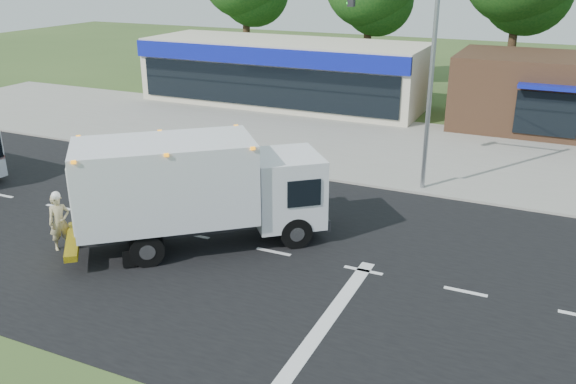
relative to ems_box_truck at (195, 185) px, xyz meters
name	(u,v)px	position (x,y,z in m)	size (l,w,h in m)	color
ground	(273,252)	(2.49, 0.53, -2.07)	(120.00, 120.00, 0.00)	#385123
road_asphalt	(273,252)	(2.49, 0.53, -2.06)	(60.00, 14.00, 0.02)	black
sidewalk	(356,174)	(2.49, 8.73, -2.01)	(60.00, 2.40, 0.12)	gray
parking_apron	(393,141)	(2.49, 14.53, -2.06)	(60.00, 9.00, 0.02)	gray
lane_markings	(295,279)	(3.85, -0.82, -2.05)	(55.20, 7.00, 0.01)	silver
ems_box_truck	(195,185)	(0.00, 0.00, 0.00)	(7.81, 7.09, 3.59)	black
emergency_worker	(59,221)	(-3.80, -2.08, -1.10)	(0.73, 0.81, 1.98)	tan
retail_strip_mall	(283,72)	(-6.51, 20.46, -0.06)	(18.00, 6.20, 4.00)	beige
brown_storefront	(551,93)	(9.49, 20.51, -0.07)	(10.00, 6.70, 4.00)	#382316
traffic_signal_pole	(415,67)	(4.85, 8.13, 2.85)	(3.51, 0.25, 8.00)	gray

